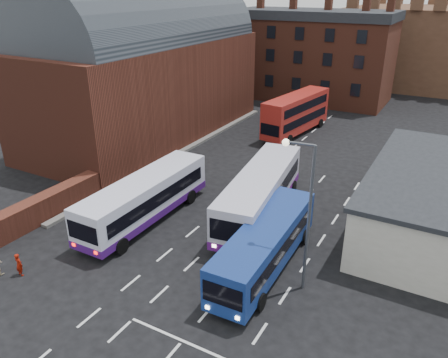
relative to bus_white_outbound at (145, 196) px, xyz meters
The scene contains 11 objects.
ground 6.83m from the bus_white_outbound, 55.24° to the right, with size 180.00×180.00×0.00m, color black.
railway_station 20.37m from the bus_white_outbound, 126.99° to the left, with size 12.00×28.00×16.00m.
forecourt_wall 7.36m from the bus_white_outbound, 152.24° to the right, with size 1.20×10.00×1.80m, color #602B1E.
brick_terrace 40.83m from the bus_white_outbound, 93.18° to the left, with size 22.00×10.00×11.00m, color brown.
castle_keep 61.52m from the bus_white_outbound, 80.86° to the left, with size 22.00×22.00×12.00m, color brown.
bus_white_outbound is the anchor object (origin of this frame).
bus_white_inbound 8.11m from the bus_white_outbound, 33.24° to the left, with size 4.52×12.75×3.40m.
bus_blue 9.83m from the bus_white_outbound, ahead, with size 2.92×10.72×2.91m.
bus_red_double 23.88m from the bus_white_outbound, 84.72° to the left, with size 3.99×11.14×4.36m.
street_lamp 12.62m from the bus_white_outbound, ahead, with size 1.73×0.41×8.49m.
pedestrian_red 9.07m from the bus_white_outbound, 104.75° to the right, with size 0.52×0.34×1.44m, color maroon.
Camera 1 is at (14.33, -15.73, 15.39)m, focal length 35.00 mm.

